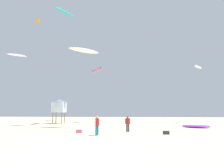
# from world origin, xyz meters

# --- Properties ---
(ground_plane) EXTENTS (120.00, 120.00, 0.00)m
(ground_plane) POSITION_xyz_m (0.00, 0.00, 0.00)
(ground_plane) COLOR beige
(person_foreground) EXTENTS (0.39, 0.49, 1.71)m
(person_foreground) POSITION_xyz_m (-0.27, 6.94, 1.00)
(person_foreground) COLOR teal
(person_foreground) RESTS_ON ground
(person_midground) EXTENTS (0.53, 0.37, 1.62)m
(person_midground) POSITION_xyz_m (2.38, 10.25, 0.95)
(person_midground) COLOR #2D2D33
(person_midground) RESTS_ON ground
(kite_grounded_near) EXTENTS (3.55, 2.02, 0.42)m
(kite_grounded_near) POSITION_xyz_m (10.89, 15.67, 0.20)
(kite_grounded_near) COLOR purple
(kite_grounded_near) RESTS_ON ground
(lifeguard_tower) EXTENTS (2.30, 2.30, 4.15)m
(lifeguard_tower) POSITION_xyz_m (-9.39, 22.23, 3.05)
(lifeguard_tower) COLOR #8C704C
(lifeguard_tower) RESTS_ON ground
(cooler_box) EXTENTS (0.56, 0.36, 0.32)m
(cooler_box) POSITION_xyz_m (5.91, 8.31, 0.16)
(cooler_box) COLOR #2D2D33
(cooler_box) RESTS_ON ground
(gear_bag) EXTENTS (0.56, 0.36, 0.32)m
(gear_bag) POSITION_xyz_m (-2.32, 8.72, 0.16)
(gear_bag) COLOR #E5598C
(gear_bag) RESTS_ON ground
(kite_aloft_0) EXTENTS (3.02, 2.62, 0.41)m
(kite_aloft_0) POSITION_xyz_m (-16.28, 20.14, 11.48)
(kite_aloft_0) COLOR white
(kite_aloft_1) EXTENTS (4.16, 3.66, 0.46)m
(kite_aloft_1) POSITION_xyz_m (-3.33, 14.41, 10.10)
(kite_aloft_1) COLOR white
(kite_aloft_2) EXTENTS (1.44, 4.33, 0.65)m
(kite_aloft_2) POSITION_xyz_m (-9.27, 33.05, 16.38)
(kite_aloft_2) COLOR green
(kite_aloft_3) EXTENTS (3.65, 4.29, 1.03)m
(kite_aloft_3) POSITION_xyz_m (-3.72, 26.66, 10.00)
(kite_aloft_3) COLOR #E5598C
(kite_aloft_4) EXTENTS (2.75, 3.79, 0.85)m
(kite_aloft_4) POSITION_xyz_m (-7.03, 16.83, 16.98)
(kite_aloft_4) COLOR #19B29E
(kite_aloft_6) EXTENTS (2.58, 3.06, 0.43)m
(kite_aloft_6) POSITION_xyz_m (15.07, 25.84, 10.06)
(kite_aloft_6) COLOR white
(kite_aloft_8) EXTENTS (2.38, 2.79, 0.56)m
(kite_aloft_8) POSITION_xyz_m (-18.69, 31.55, 23.10)
(kite_aloft_8) COLOR orange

